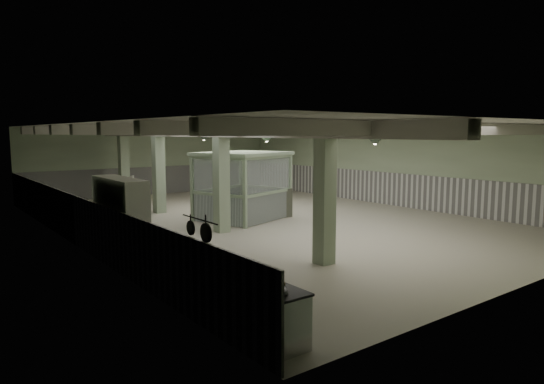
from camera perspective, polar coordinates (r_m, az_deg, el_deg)
floor at (r=18.67m, az=-0.93°, el=-3.28°), size 20.00×20.00×0.00m
ceiling at (r=18.38m, az=-0.95°, el=7.84°), size 14.00×20.00×0.02m
wall_back at (r=27.14m, az=-13.54°, el=3.55°), size 14.00×0.02×3.60m
wall_front at (r=11.97m, az=28.63°, el=-1.16°), size 14.00×0.02×3.60m
wall_left at (r=15.39m, az=-22.47°, el=0.78°), size 0.02×20.00×3.60m
wall_right at (r=23.25m, az=13.14°, el=3.03°), size 0.02×20.00×3.60m
wainscot_left at (r=15.54m, az=-22.20°, el=-3.07°), size 0.05×19.90×1.50m
wainscot_right at (r=23.33m, az=13.03°, el=0.45°), size 0.05×19.90×1.50m
wainscot_back at (r=27.19m, az=-13.45°, el=1.34°), size 13.90×0.05×1.50m
girder at (r=17.02m, az=-7.81°, el=7.11°), size 0.45×19.90×0.40m
beam_a at (r=13.09m, az=18.98°, el=7.05°), size 13.90×0.35×0.32m
beam_b at (r=14.64m, az=10.78°, el=7.25°), size 13.90×0.35×0.32m
beam_c at (r=16.42m, az=4.25°, el=7.30°), size 13.90×0.35×0.32m
beam_d at (r=18.37m, az=-0.95°, el=7.28°), size 13.90×0.35×0.32m
beam_e at (r=20.45m, az=-5.13°, el=7.21°), size 13.90×0.35×0.32m
beam_f at (r=22.60m, az=-8.52°, el=7.14°), size 13.90×0.35×0.32m
beam_g at (r=24.83m, az=-11.31°, el=7.05°), size 13.90×0.35×0.32m
column_a at (r=12.24m, az=6.22°, el=-0.19°), size 0.42×0.42×3.60m
column_b at (r=16.22m, az=-5.99°, el=1.56°), size 0.42×0.42×3.60m
column_c at (r=20.65m, az=-13.20°, el=2.56°), size 0.42×0.42×3.60m
column_d at (r=24.35m, az=-17.04°, el=3.07°), size 0.42×0.42×3.60m
hook_rail at (r=8.35m, az=-8.54°, el=-3.20°), size 0.02×1.20×0.02m
pendant_front at (r=15.02m, az=12.03°, el=5.79°), size 0.44×0.44×0.22m
pendant_mid at (r=19.07m, az=-0.62°, el=6.15°), size 0.44×0.44×0.22m
pendant_back at (r=23.28m, az=-8.01°, el=6.23°), size 0.44×0.44×0.22m
prep_counter at (r=9.38m, az=-8.05°, el=-10.82°), size 0.91×5.20×0.91m
pitcher_near at (r=10.05m, az=-10.67°, el=-6.21°), size 0.25×0.27×0.29m
pitcher_far at (r=10.54m, az=-12.27°, el=-5.64°), size 0.23×0.26×0.29m
veg_colander at (r=7.41m, az=0.31°, el=-11.25°), size 0.49×0.49×0.19m
orange_bowl at (r=7.79m, az=-1.24°, el=-10.72°), size 0.26×0.26×0.09m
skillet_near at (r=8.30m, az=-7.78°, el=-4.80°), size 0.04×0.34×0.34m
skillet_far at (r=8.78m, az=-9.54°, el=-4.19°), size 0.04×0.26×0.26m
walkin_cooler at (r=12.77m, az=-17.26°, el=-3.32°), size 0.98×2.41×2.21m
guard_booth at (r=18.68m, az=-3.50°, el=2.15°), size 3.93×3.62×2.60m
filing_cabinet at (r=19.33m, az=1.52°, el=-1.22°), size 0.38×0.54×1.14m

